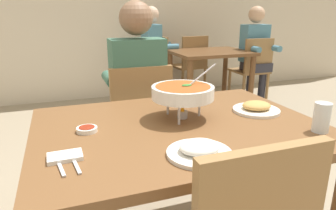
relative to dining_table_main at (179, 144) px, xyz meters
name	(u,v)px	position (x,y,z in m)	size (l,w,h in m)	color
dining_table_main	(179,144)	(0.00, 0.00, 0.00)	(1.30, 0.96, 0.74)	brown
chair_diner_main	(139,119)	(0.00, 0.76, -0.13)	(0.44, 0.44, 0.90)	olive
diner_main	(137,85)	(0.00, 0.80, 0.11)	(0.40, 0.45, 1.31)	#2D2D38
curry_bowl	(183,93)	(0.05, 0.08, 0.23)	(0.33, 0.30, 0.26)	silver
rice_plate	(199,150)	(-0.05, -0.32, 0.12)	(0.24, 0.24, 0.06)	white
appetizer_plate	(256,108)	(0.45, 0.04, 0.12)	(0.24, 0.24, 0.06)	white
sauce_dish	(87,129)	(-0.41, 0.05, 0.11)	(0.09, 0.09, 0.02)	white
napkin_folded	(65,157)	(-0.51, -0.18, 0.11)	(0.12, 0.08, 0.02)	white
fork_utensil	(59,165)	(-0.53, -0.23, 0.10)	(0.01, 0.17, 0.01)	silver
spoon_utensil	(75,163)	(-0.48, -0.23, 0.10)	(0.01, 0.17, 0.01)	silver
drink_glass	(321,119)	(0.54, -0.29, 0.16)	(0.07, 0.07, 0.13)	silver
dining_table_far	(210,61)	(1.40, 2.38, -0.03)	(1.00, 0.80, 0.74)	brown
chair_bg_left	(154,64)	(0.79, 2.95, -0.13)	(0.50, 0.50, 0.90)	olive
chair_bg_middle	(253,67)	(2.02, 2.28, -0.13)	(0.45, 0.45, 0.90)	olive
chair_bg_right	(191,62)	(1.37, 2.92, -0.13)	(0.48, 0.48, 0.90)	olive
patron_bg_left	(154,48)	(0.79, 2.92, 0.11)	(0.45, 0.40, 1.31)	#2D2D38
patron_bg_middle	(256,49)	(2.07, 2.33, 0.11)	(0.40, 0.45, 1.31)	#2D2D38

